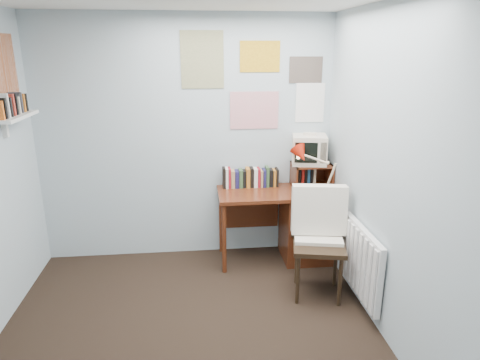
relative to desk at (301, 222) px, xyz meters
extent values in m
plane|color=black|center=(-1.17, -1.48, -0.41)|extent=(3.50, 3.50, 0.00)
cube|color=#A7B9BF|center=(-1.17, 0.27, 0.84)|extent=(3.00, 0.02, 2.50)
cube|color=#A7B9BF|center=(0.33, -1.48, 0.84)|extent=(0.02, 3.50, 2.50)
cube|color=#582714|center=(-0.27, 0.00, 0.34)|extent=(1.20, 0.55, 0.03)
cube|color=#582714|center=(0.06, 0.00, -0.04)|extent=(0.50, 0.50, 0.72)
cylinder|color=#582714|center=(-0.83, -0.24, -0.04)|extent=(0.04, 0.04, 0.72)
cylinder|color=#582714|center=(-0.83, 0.23, -0.04)|extent=(0.04, 0.04, 0.72)
cube|color=#582714|center=(-0.52, 0.25, 0.01)|extent=(0.64, 0.02, 0.30)
cube|color=black|center=(-0.02, -0.73, 0.07)|extent=(0.58, 0.56, 0.96)
cube|color=red|center=(0.25, -0.21, 0.57)|extent=(0.31, 0.27, 0.44)
cube|color=#582714|center=(0.12, 0.11, 0.48)|extent=(0.40, 0.30, 0.25)
cube|color=beige|center=(0.08, 0.13, 0.77)|extent=(0.40, 0.38, 0.33)
cube|color=#582714|center=(-0.51, 0.18, 0.46)|extent=(0.60, 0.14, 0.22)
cube|color=white|center=(0.29, -0.93, 0.01)|extent=(0.09, 0.80, 0.60)
cube|color=white|center=(-2.57, -0.38, 1.21)|extent=(0.20, 0.62, 0.24)
cube|color=white|center=(-0.47, 0.26, 1.44)|extent=(1.20, 0.01, 0.90)
camera|label=1|loc=(-1.09, -4.08, 1.76)|focal=32.00mm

